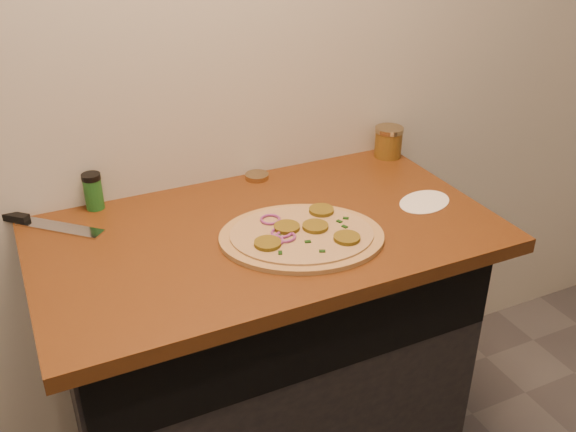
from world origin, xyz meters
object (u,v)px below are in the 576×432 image
salsa_jar (388,142)px  spice_shaker (93,191)px  pizza (301,235)px  chefs_knife (31,221)px

salsa_jar → spice_shaker: (-0.93, 0.04, 0.00)m
pizza → salsa_jar: (0.49, 0.36, 0.04)m
chefs_knife → pizza: bearing=-31.7°
salsa_jar → spice_shaker: bearing=177.8°
pizza → salsa_jar: size_ratio=5.35×
pizza → chefs_knife: pizza is taller
pizza → chefs_knife: bearing=148.3°
pizza → salsa_jar: salsa_jar is taller
salsa_jar → spice_shaker: 0.93m
chefs_knife → salsa_jar: salsa_jar is taller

